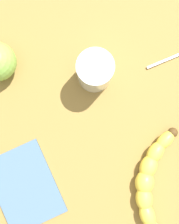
# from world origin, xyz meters

# --- Properties ---
(wooden_tabletop) EXTENTS (1.20, 1.20, 0.03)m
(wooden_tabletop) POSITION_xyz_m (0.00, 0.00, 0.01)
(wooden_tabletop) COLOR olive
(wooden_tabletop) RESTS_ON ground
(banana) EXTENTS (0.23, 0.08, 0.04)m
(banana) POSITION_xyz_m (0.11, 0.14, 0.05)
(banana) COLOR yellow
(banana) RESTS_ON wooden_tabletop
(smoothie_glass) EXTENTS (0.07, 0.07, 0.09)m
(smoothie_glass) POSITION_xyz_m (-0.09, 0.02, 0.08)
(smoothie_glass) COLOR silver
(smoothie_glass) RESTS_ON wooden_tabletop
(folded_napkin) EXTENTS (0.20, 0.18, 0.01)m
(folded_napkin) POSITION_xyz_m (0.14, -0.11, 0.03)
(folded_napkin) COLOR slate
(folded_napkin) RESTS_ON wooden_tabletop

